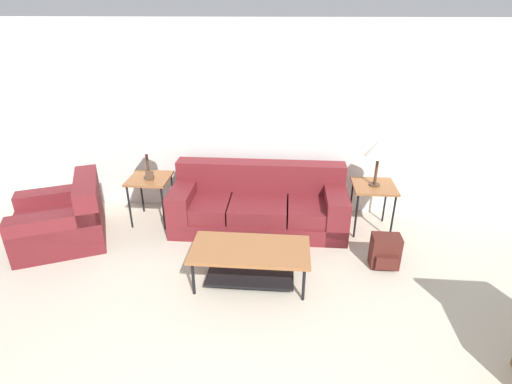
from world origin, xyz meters
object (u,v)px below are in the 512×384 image
object	(u,v)px
coffee_table	(250,257)
table_lamp_left	(145,142)
backpack	(385,252)
side_table_right	(374,190)
side_table_left	(150,182)
armchair	(64,221)
couch	(259,206)
table_lamp_right	(379,149)

from	to	relation	value
coffee_table	table_lamp_left	size ratio (longest dim) A/B	2.03
backpack	side_table_right	bearing A→B (deg)	91.63
backpack	side_table_left	bearing A→B (deg)	164.17
armchair	coffee_table	size ratio (longest dim) A/B	1.08
side_table_left	couch	bearing A→B (deg)	-1.15
coffee_table	side_table_right	xyz separation A→B (m)	(1.47, 1.26, 0.26)
armchair	table_lamp_right	bearing A→B (deg)	9.01
side_table_left	table_lamp_right	world-z (taller)	table_lamp_right
side_table_right	table_lamp_left	xyz separation A→B (m)	(-2.95, -0.00, 0.56)
armchair	side_table_left	xyz separation A→B (m)	(0.93, 0.62, 0.29)
table_lamp_left	backpack	world-z (taller)	table_lamp_left
table_lamp_right	backpack	distance (m)	1.26
armchair	side_table_right	xyz separation A→B (m)	(3.89, 0.62, 0.29)
side_table_left	side_table_right	size ratio (longest dim) A/B	1.00
coffee_table	side_table_right	size ratio (longest dim) A/B	1.94
side_table_left	table_lamp_left	bearing A→B (deg)	-63.43
table_lamp_right	side_table_left	bearing A→B (deg)	180.00
armchair	table_lamp_right	xyz separation A→B (m)	(3.89, 0.62, 0.85)
side_table_right	table_lamp_right	distance (m)	0.56
couch	backpack	xyz separation A→B (m)	(1.50, -0.81, -0.11)
side_table_left	table_lamp_left	world-z (taller)	table_lamp_left
armchair	side_table_left	world-z (taller)	armchair
table_lamp_right	backpack	bearing A→B (deg)	-88.37
couch	table_lamp_right	xyz separation A→B (m)	(1.48, 0.03, 0.84)
coffee_table	backpack	distance (m)	1.56
side_table_left	backpack	world-z (taller)	side_table_left
armchair	table_lamp_right	size ratio (longest dim) A/B	2.19
backpack	table_lamp_right	bearing A→B (deg)	91.63
coffee_table	armchair	bearing A→B (deg)	164.98
table_lamp_right	armchair	bearing A→B (deg)	-170.99
couch	side_table_right	size ratio (longest dim) A/B	3.55
coffee_table	side_table_left	xyz separation A→B (m)	(-1.48, 1.26, 0.26)
table_lamp_left	backpack	xyz separation A→B (m)	(2.98, -0.84, -0.94)
table_lamp_left	backpack	bearing A→B (deg)	-15.83
couch	backpack	distance (m)	1.71
armchair	table_lamp_left	bearing A→B (deg)	33.42
armchair	table_lamp_left	world-z (taller)	table_lamp_left
side_table_right	coffee_table	bearing A→B (deg)	-139.37
side_table_right	backpack	distance (m)	0.93
armchair	backpack	bearing A→B (deg)	-3.33
armchair	table_lamp_left	xyz separation A→B (m)	(0.93, 0.62, 0.85)
armchair	coffee_table	bearing A→B (deg)	-15.02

